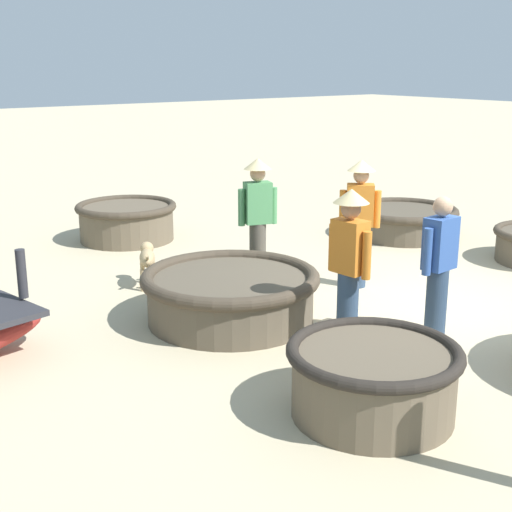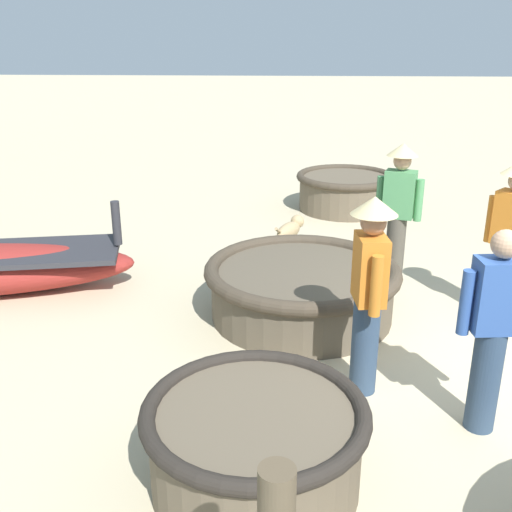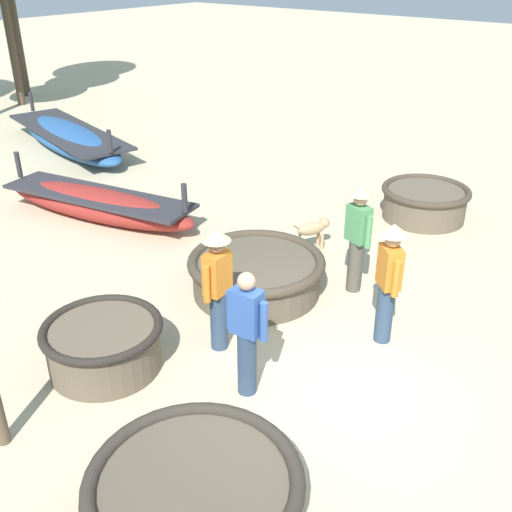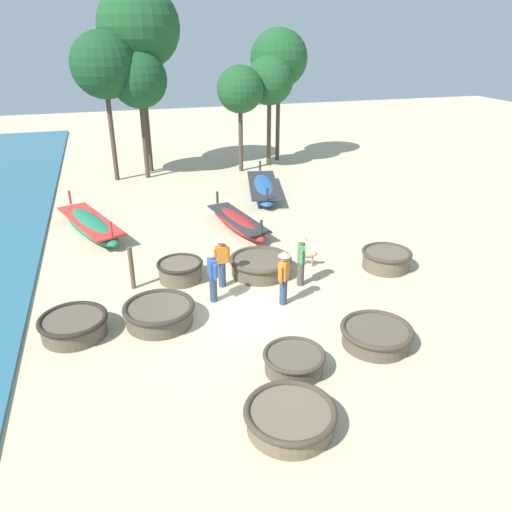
# 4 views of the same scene
# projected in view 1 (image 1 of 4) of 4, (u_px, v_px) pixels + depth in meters

# --- Properties ---
(ground_plane) EXTENTS (80.00, 80.00, 0.00)m
(ground_plane) POSITION_uv_depth(u_px,v_px,m) (429.00, 310.00, 8.50)
(ground_plane) COLOR #C6B793
(coracle_far_right) EXTENTS (2.03, 2.03, 0.59)m
(coracle_far_right) POSITION_uv_depth(u_px,v_px,m) (230.00, 294.00, 8.08)
(coracle_far_right) COLOR brown
(coracle_far_right) RESTS_ON ground
(coracle_upturned) EXTENTS (1.47, 1.47, 0.62)m
(coracle_upturned) POSITION_uv_depth(u_px,v_px,m) (373.00, 378.00, 5.90)
(coracle_upturned) COLOR brown
(coracle_upturned) RESTS_ON ground
(coracle_tilted) EXTENTS (1.65, 1.65, 0.62)m
(coracle_tilted) POSITION_uv_depth(u_px,v_px,m) (127.00, 220.00, 11.73)
(coracle_tilted) COLOR brown
(coracle_tilted) RESTS_ON ground
(coracle_front_right) EXTENTS (1.83, 1.83, 0.50)m
(coracle_front_right) POSITION_uv_depth(u_px,v_px,m) (403.00, 220.00, 12.03)
(coracle_front_right) COLOR brown
(coracle_front_right) RESTS_ON ground
(fisherman_standing_right) EXTENTS (0.39, 0.42, 1.67)m
(fisherman_standing_right) POSITION_uv_depth(u_px,v_px,m) (360.00, 215.00, 9.14)
(fisherman_standing_right) COLOR #2D425B
(fisherman_standing_right) RESTS_ON ground
(fisherman_with_hat) EXTENTS (0.53, 0.36, 1.67)m
(fisherman_with_hat) POSITION_uv_depth(u_px,v_px,m) (349.00, 259.00, 7.12)
(fisherman_with_hat) COLOR #2D425B
(fisherman_with_hat) RESTS_ON ground
(fisherman_hauling) EXTENTS (0.25, 0.53, 1.57)m
(fisherman_hauling) POSITION_uv_depth(u_px,v_px,m) (439.00, 267.00, 7.28)
(fisherman_hauling) COLOR #2D425B
(fisherman_hauling) RESTS_ON ground
(fisherman_standing_left) EXTENTS (0.36, 0.51, 1.67)m
(fisherman_standing_left) POSITION_uv_depth(u_px,v_px,m) (258.00, 213.00, 9.29)
(fisherman_standing_left) COLOR #4C473D
(fisherman_standing_left) RESTS_ON ground
(dog) EXTENTS (0.63, 0.42, 0.55)m
(dog) POSITION_uv_depth(u_px,v_px,m) (147.00, 259.00, 9.33)
(dog) COLOR tan
(dog) RESTS_ON ground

